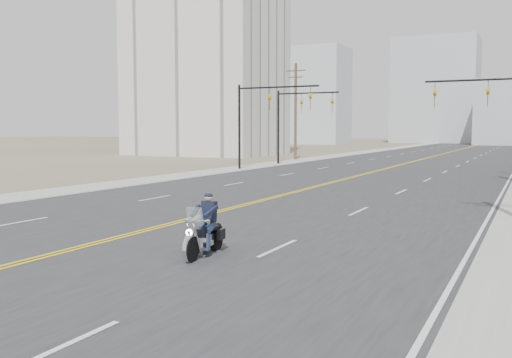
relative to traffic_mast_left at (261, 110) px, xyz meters
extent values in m
plane|color=#776D56|center=(8.98, -32.00, -4.94)|extent=(400.00, 400.00, 0.00)
cube|color=#303033|center=(8.98, 38.00, -4.93)|extent=(20.00, 200.00, 0.01)
cube|color=#A5A5A0|center=(-2.52, 38.00, -4.93)|extent=(3.00, 200.00, 0.01)
cylinder|color=black|center=(-2.02, 0.00, -1.44)|extent=(0.20, 0.20, 7.00)
cylinder|color=black|center=(1.48, 0.00, 1.76)|extent=(7.00, 0.14, 0.14)
imported|color=#BF8C0C|center=(0.78, 0.00, 1.11)|extent=(0.21, 0.26, 1.30)
imported|color=#BF8C0C|center=(4.28, 0.00, 1.11)|extent=(0.21, 0.26, 1.30)
cylinder|color=black|center=(16.48, 0.00, 1.76)|extent=(7.00, 0.14, 0.14)
imported|color=#BF8C0C|center=(17.18, 0.00, 1.11)|extent=(0.21, 0.26, 1.30)
imported|color=#BF8C0C|center=(13.68, 0.00, 1.11)|extent=(0.21, 0.26, 1.30)
cylinder|color=black|center=(-2.02, 8.00, -1.44)|extent=(0.20, 0.20, 7.00)
cylinder|color=black|center=(0.98, 8.00, 1.76)|extent=(6.00, 0.14, 0.14)
imported|color=#BF8C0C|center=(0.38, 8.00, 1.11)|extent=(0.21, 0.26, 1.30)
imported|color=#BF8C0C|center=(3.38, 8.00, 1.11)|extent=(0.21, 0.26, 1.30)
cylinder|color=brown|center=(-3.52, 16.00, 0.31)|extent=(0.30, 0.30, 10.50)
cube|color=brown|center=(-3.52, 16.00, 4.76)|extent=(2.20, 0.12, 0.12)
cube|color=brown|center=(-3.52, 16.00, 4.06)|extent=(1.60, 0.12, 0.12)
cube|color=silver|center=(-19.02, 23.00, 10.06)|extent=(18.00, 14.00, 30.00)
cube|color=#B7BCC6|center=(-26.02, 83.00, 6.06)|extent=(14.00, 12.00, 22.00)
cube|color=#ADB2B7|center=(-3.02, 108.00, 8.06)|extent=(20.00, 15.00, 26.00)
cube|color=#ADB2B7|center=(-41.02, 98.00, 3.06)|extent=(12.00, 12.00, 16.00)
camera|label=1|loc=(20.28, -42.18, -1.65)|focal=40.00mm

